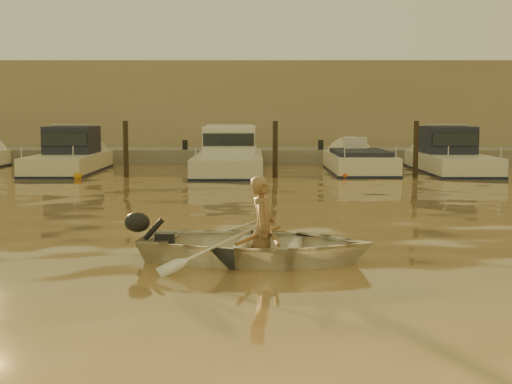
{
  "coord_description": "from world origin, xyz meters",
  "views": [
    {
      "loc": [
        -0.95,
        -11.46,
        2.34
      ],
      "look_at": [
        -0.91,
        2.52,
        0.75
      ],
      "focal_mm": 50.0,
      "sensor_mm": 36.0,
      "label": 1
    }
  ],
  "objects_px": {
    "person": "(263,228)",
    "moored_boat_3": "(359,166)",
    "moored_boat_4": "(451,156)",
    "waterfront_building": "(272,110)",
    "dinghy": "(257,245)",
    "moored_boat_1": "(69,156)",
    "moored_boat_2": "(229,156)"
  },
  "relations": [
    {
      "from": "dinghy",
      "to": "waterfront_building",
      "type": "height_order",
      "value": "waterfront_building"
    },
    {
      "from": "dinghy",
      "to": "waterfront_building",
      "type": "xyz_separation_m",
      "value": [
        0.91,
        27.48,
        2.14
      ]
    },
    {
      "from": "person",
      "to": "moored_boat_1",
      "type": "xyz_separation_m",
      "value": [
        -7.3,
        16.5,
        0.11
      ]
    },
    {
      "from": "moored_boat_3",
      "to": "moored_boat_1",
      "type": "bearing_deg",
      "value": 180.0
    },
    {
      "from": "moored_boat_4",
      "to": "waterfront_building",
      "type": "xyz_separation_m",
      "value": [
        -6.66,
        11.0,
        1.77
      ]
    },
    {
      "from": "moored_boat_2",
      "to": "waterfront_building",
      "type": "relative_size",
      "value": 0.18
    },
    {
      "from": "dinghy",
      "to": "moored_boat_1",
      "type": "relative_size",
      "value": 0.55
    },
    {
      "from": "moored_boat_1",
      "to": "waterfront_building",
      "type": "bearing_deg",
      "value": 53.6
    },
    {
      "from": "person",
      "to": "moored_boat_3",
      "type": "bearing_deg",
      "value": -4.42
    },
    {
      "from": "moored_boat_3",
      "to": "dinghy",
      "type": "bearing_deg",
      "value": -103.69
    },
    {
      "from": "moored_boat_1",
      "to": "waterfront_building",
      "type": "height_order",
      "value": "waterfront_building"
    },
    {
      "from": "moored_boat_4",
      "to": "moored_boat_3",
      "type": "bearing_deg",
      "value": 180.0
    },
    {
      "from": "person",
      "to": "waterfront_building",
      "type": "distance_m",
      "value": 27.57
    },
    {
      "from": "moored_boat_1",
      "to": "moored_boat_4",
      "type": "bearing_deg",
      "value": 0.0
    },
    {
      "from": "dinghy",
      "to": "moored_boat_2",
      "type": "distance_m",
      "value": 16.52
    },
    {
      "from": "moored_boat_4",
      "to": "waterfront_building",
      "type": "relative_size",
      "value": 0.15
    },
    {
      "from": "waterfront_building",
      "to": "moored_boat_1",
      "type": "bearing_deg",
      "value": -126.4
    },
    {
      "from": "person",
      "to": "moored_boat_1",
      "type": "relative_size",
      "value": 0.25
    },
    {
      "from": "person",
      "to": "waterfront_building",
      "type": "relative_size",
      "value": 0.04
    },
    {
      "from": "dinghy",
      "to": "moored_boat_3",
      "type": "height_order",
      "value": "moored_boat_3"
    },
    {
      "from": "moored_boat_4",
      "to": "waterfront_building",
      "type": "bearing_deg",
      "value": 121.18
    },
    {
      "from": "dinghy",
      "to": "moored_boat_2",
      "type": "xyz_separation_m",
      "value": [
        -1.0,
        16.48,
        0.37
      ]
    },
    {
      "from": "person",
      "to": "dinghy",
      "type": "bearing_deg",
      "value": 90.0
    },
    {
      "from": "moored_boat_3",
      "to": "moored_boat_4",
      "type": "relative_size",
      "value": 0.91
    },
    {
      "from": "moored_boat_2",
      "to": "waterfront_building",
      "type": "distance_m",
      "value": 11.3
    },
    {
      "from": "person",
      "to": "moored_boat_4",
      "type": "bearing_deg",
      "value": -15.42
    },
    {
      "from": "moored_boat_2",
      "to": "dinghy",
      "type": "bearing_deg",
      "value": -86.53
    },
    {
      "from": "dinghy",
      "to": "waterfront_building",
      "type": "bearing_deg",
      "value": 7.04
    },
    {
      "from": "moored_boat_2",
      "to": "moored_boat_3",
      "type": "relative_size",
      "value": 1.31
    },
    {
      "from": "moored_boat_1",
      "to": "moored_boat_2",
      "type": "xyz_separation_m",
      "value": [
        6.2,
        0.0,
        0.0
      ]
    },
    {
      "from": "moored_boat_1",
      "to": "moored_boat_2",
      "type": "bearing_deg",
      "value": 0.0
    },
    {
      "from": "moored_boat_3",
      "to": "waterfront_building",
      "type": "distance_m",
      "value": 11.63
    }
  ]
}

